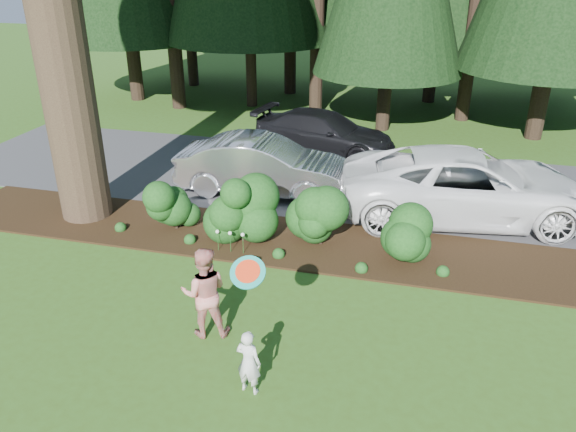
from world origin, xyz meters
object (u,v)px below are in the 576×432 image
object	(u,v)px
car_silver_wagon	(263,166)
adult	(205,293)
child	(248,362)
car_white_suv	(468,185)
frisbee	(248,272)
car_dark_suv	(324,133)

from	to	relation	value
car_silver_wagon	adult	xyz separation A→B (m)	(0.88, -6.46, 0.04)
child	car_white_suv	bearing A→B (deg)	-104.56
car_silver_wagon	frisbee	size ratio (longest dim) A/B	9.37
car_dark_suv	child	bearing A→B (deg)	-163.85
car_dark_suv	frisbee	bearing A→B (deg)	-163.45
adult	car_silver_wagon	bearing A→B (deg)	-100.61
car_silver_wagon	child	distance (m)	7.95
car_silver_wagon	car_dark_suv	world-z (taller)	car_silver_wagon
car_silver_wagon	car_white_suv	world-z (taller)	car_white_suv
adult	frisbee	distance (m)	2.36
child	frisbee	bearing A→B (deg)	130.95
car_white_suv	car_silver_wagon	bearing A→B (deg)	78.02
car_white_suv	frisbee	world-z (taller)	frisbee
car_dark_suv	frisbee	world-z (taller)	frisbee
child	frisbee	distance (m)	1.71
car_white_suv	child	size ratio (longest dim) A/B	5.60
child	adult	world-z (taller)	adult
car_silver_wagon	car_white_suv	distance (m)	5.47
child	frisbee	size ratio (longest dim) A/B	2.19
car_white_suv	adult	size ratio (longest dim) A/B	3.67
car_silver_wagon	car_dark_suv	bearing A→B (deg)	-16.72
car_dark_suv	adult	world-z (taller)	adult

